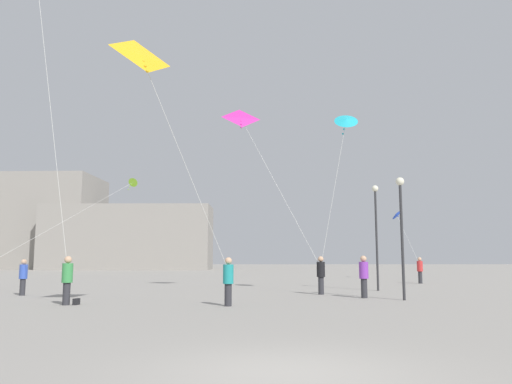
% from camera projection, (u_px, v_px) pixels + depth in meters
% --- Properties ---
extents(ground_plane, '(300.00, 300.00, 0.00)m').
position_uv_depth(ground_plane, '(288.00, 373.00, 7.69)').
color(ground_plane, gray).
extents(person_in_green, '(0.40, 0.40, 1.82)m').
position_uv_depth(person_in_green, '(67.00, 278.00, 19.05)').
color(person_in_green, '#2D2D33').
rests_on(person_in_green, ground_plane).
extents(person_in_red, '(0.40, 0.40, 1.83)m').
position_uv_depth(person_in_red, '(420.00, 269.00, 35.52)').
color(person_in_red, '#2D2D33').
rests_on(person_in_red, ground_plane).
extents(person_in_blue, '(0.37, 0.37, 1.70)m').
position_uv_depth(person_in_blue, '(23.00, 275.00, 23.98)').
color(person_in_blue, '#2D2D33').
rests_on(person_in_blue, ground_plane).
extents(person_in_teal, '(0.39, 0.39, 1.78)m').
position_uv_depth(person_in_teal, '(228.00, 279.00, 18.62)').
color(person_in_teal, '#2D2D33').
rests_on(person_in_teal, ground_plane).
extents(person_in_purple, '(0.41, 0.41, 1.86)m').
position_uv_depth(person_in_purple, '(364.00, 275.00, 22.47)').
color(person_in_purple, '#2D2D33').
rests_on(person_in_purple, ground_plane).
extents(person_in_black, '(0.40, 0.40, 1.84)m').
position_uv_depth(person_in_black, '(321.00, 273.00, 24.64)').
color(person_in_black, '#2D2D33').
rests_on(person_in_black, ground_plane).
extents(kite_magenta_delta, '(4.80, 3.22, 8.71)m').
position_uv_depth(kite_magenta_delta, '(242.00, 120.00, 28.30)').
color(kite_magenta_delta, '#D12899').
extents(kite_cyan_diamond, '(2.11, 1.05, 7.96)m').
position_uv_depth(kite_cyan_diamond, '(346.00, 121.00, 25.89)').
color(kite_cyan_diamond, '#1EB2C6').
extents(kite_cobalt_diamond, '(1.36, 8.41, 4.71)m').
position_uv_depth(kite_cobalt_diamond, '(397.00, 215.00, 43.85)').
color(kite_cobalt_diamond, blue).
extents(kite_lime_diamond, '(4.01, 18.18, 7.43)m').
position_uv_depth(kite_lime_diamond, '(130.00, 184.00, 43.49)').
color(kite_lime_diamond, '#8CD12D').
extents(kite_amber_delta, '(3.66, 3.78, 7.55)m').
position_uv_depth(kite_amber_delta, '(143.00, 58.00, 16.63)').
color(kite_amber_delta, yellow).
extents(building_centre_hall, '(22.23, 14.73, 15.90)m').
position_uv_depth(building_centre_hall, '(34.00, 223.00, 88.02)').
color(building_centre_hall, gray).
rests_on(building_centre_hall, ground_plane).
extents(building_right_hall, '(26.62, 9.67, 10.14)m').
position_uv_depth(building_right_hall, '(129.00, 238.00, 81.19)').
color(building_right_hall, gray).
rests_on(building_right_hall, ground_plane).
extents(lamppost_east, '(0.36, 0.36, 5.21)m').
position_uv_depth(lamppost_east, '(401.00, 217.00, 21.59)').
color(lamppost_east, '#2D2D30').
rests_on(lamppost_east, ground_plane).
extents(lamppost_west, '(0.36, 0.36, 5.78)m').
position_uv_depth(lamppost_west, '(376.00, 221.00, 27.91)').
color(lamppost_west, '#2D2D30').
rests_on(lamppost_west, ground_plane).
extents(handbag_beside_flyer, '(0.21, 0.34, 0.24)m').
position_uv_depth(handbag_beside_flyer, '(76.00, 302.00, 19.04)').
color(handbag_beside_flyer, black).
rests_on(handbag_beside_flyer, ground_plane).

